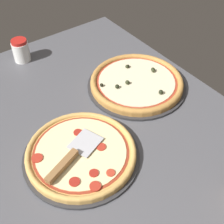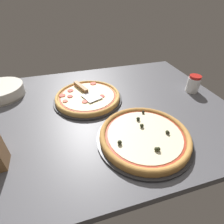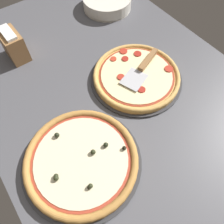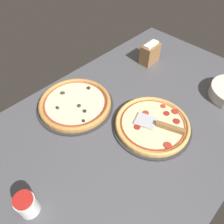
# 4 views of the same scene
# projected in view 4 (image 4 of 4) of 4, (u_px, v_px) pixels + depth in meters

# --- Properties ---
(ground_plane) EXTENTS (1.56, 1.04, 0.04)m
(ground_plane) POSITION_uv_depth(u_px,v_px,m) (140.00, 115.00, 1.16)
(ground_plane) COLOR #4C4C51
(pizza_pan_front) EXTENTS (0.39, 0.39, 0.01)m
(pizza_pan_front) POSITION_uv_depth(u_px,v_px,m) (152.00, 126.00, 1.07)
(pizza_pan_front) COLOR #2D2D30
(pizza_pan_front) RESTS_ON ground_plane
(pizza_front) EXTENTS (0.36, 0.36, 0.03)m
(pizza_front) POSITION_uv_depth(u_px,v_px,m) (152.00, 124.00, 1.06)
(pizza_front) COLOR tan
(pizza_front) RESTS_ON pizza_pan_front
(pizza_pan_back) EXTENTS (0.41, 0.41, 0.01)m
(pizza_pan_back) POSITION_uv_depth(u_px,v_px,m) (75.00, 105.00, 1.17)
(pizza_pan_back) COLOR #2D2D30
(pizza_pan_back) RESTS_ON ground_plane
(pizza_back) EXTENTS (0.38, 0.38, 0.04)m
(pizza_back) POSITION_uv_depth(u_px,v_px,m) (75.00, 103.00, 1.16)
(pizza_back) COLOR #B77F3D
(pizza_back) RESTS_ON pizza_pan_back
(serving_spatula) EXTENTS (0.13, 0.24, 0.02)m
(serving_spatula) POSITION_uv_depth(u_px,v_px,m) (164.00, 126.00, 1.03)
(serving_spatula) COLOR #B7B7BC
(serving_spatula) RESTS_ON pizza_front
(parmesan_shaker) EXTENTS (0.07, 0.07, 0.10)m
(parmesan_shaker) POSITION_uv_depth(u_px,v_px,m) (27.00, 205.00, 0.78)
(parmesan_shaker) COLOR white
(parmesan_shaker) RESTS_ON ground_plane
(napkin_holder) EXTENTS (0.13, 0.08, 0.14)m
(napkin_holder) POSITION_uv_depth(u_px,v_px,m) (150.00, 53.00, 1.39)
(napkin_holder) COLOR olive
(napkin_holder) RESTS_ON ground_plane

